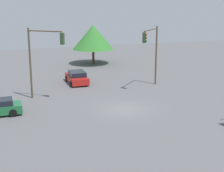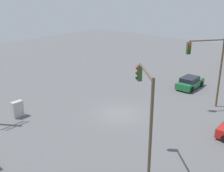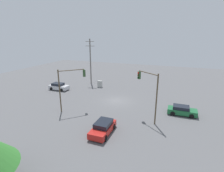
% 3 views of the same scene
% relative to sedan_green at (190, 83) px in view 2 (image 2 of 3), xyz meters
% --- Properties ---
extents(ground_plane, '(80.00, 80.00, 0.00)m').
position_rel_sedan_green_xyz_m(ground_plane, '(10.62, -1.79, -0.65)').
color(ground_plane, '#5B5B5E').
extents(sedan_green, '(4.02, 1.86, 1.34)m').
position_rel_sedan_green_xyz_m(sedan_green, '(0.00, 0.00, 0.00)').
color(sedan_green, '#1E6638').
rests_on(sedan_green, ground_plane).
extents(traffic_signal_main, '(3.06, 2.39, 6.74)m').
position_rel_sedan_green_xyz_m(traffic_signal_main, '(4.36, 3.50, 3.93)').
color(traffic_signal_main, brown).
rests_on(traffic_signal_main, ground_plane).
extents(traffic_signal_cross, '(2.98, 3.00, 6.48)m').
position_rel_sedan_green_xyz_m(traffic_signal_cross, '(15.93, 4.36, 3.79)').
color(traffic_signal_cross, brown).
rests_on(traffic_signal_cross, ground_plane).
extents(electrical_cabinet, '(1.00, 0.51, 1.46)m').
position_rel_sedan_green_xyz_m(electrical_cabinet, '(16.95, -8.34, 0.08)').
color(electrical_cabinet, '#B2B2AD').
rests_on(electrical_cabinet, ground_plane).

